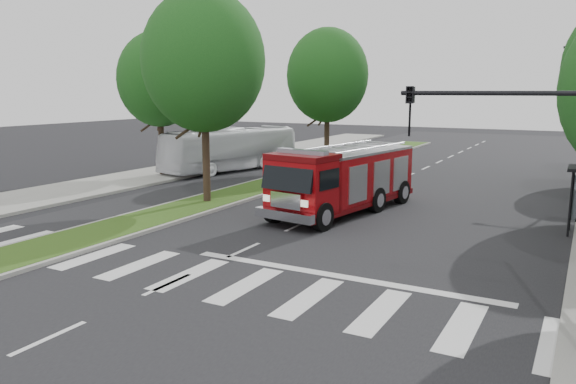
% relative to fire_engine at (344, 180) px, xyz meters
% --- Properties ---
extents(ground, '(140.00, 140.00, 0.00)m').
position_rel_fire_engine_xyz_m(ground, '(-0.61, -7.39, -1.50)').
color(ground, black).
rests_on(ground, ground).
extents(sidewalk_left, '(5.00, 80.00, 0.15)m').
position_rel_fire_engine_xyz_m(sidewalk_left, '(-15.11, 2.61, -1.43)').
color(sidewalk_left, gray).
rests_on(sidewalk_left, ground).
extents(median, '(3.00, 50.00, 0.15)m').
position_rel_fire_engine_xyz_m(median, '(-6.61, 10.61, -1.42)').
color(median, gray).
rests_on(median, ground).
extents(tree_median_near, '(5.80, 5.80, 10.16)m').
position_rel_fire_engine_xyz_m(tree_median_near, '(-6.61, -1.39, 5.31)').
color(tree_median_near, black).
rests_on(tree_median_near, ground).
extents(tree_median_far, '(5.60, 5.60, 9.72)m').
position_rel_fire_engine_xyz_m(tree_median_far, '(-6.61, 12.61, 4.99)').
color(tree_median_far, black).
rests_on(tree_median_far, ground).
extents(tree_left_mid, '(5.20, 5.20, 9.16)m').
position_rel_fire_engine_xyz_m(tree_left_mid, '(-14.61, 4.61, 4.66)').
color(tree_left_mid, black).
rests_on(tree_left_mid, ground).
extents(streetlight_right_near, '(4.08, 0.22, 8.00)m').
position_rel_fire_engine_xyz_m(streetlight_right_near, '(9.01, -10.89, 3.17)').
color(streetlight_right_near, black).
rests_on(streetlight_right_near, ground).
extents(fire_engine, '(4.07, 9.33, 3.13)m').
position_rel_fire_engine_xyz_m(fire_engine, '(0.00, 0.00, 0.00)').
color(fire_engine, '#560407').
rests_on(fire_engine, ground).
extents(city_bus, '(4.91, 11.08, 3.01)m').
position_rel_fire_engine_xyz_m(city_bus, '(-12.20, 8.96, 0.00)').
color(city_bus, silver).
rests_on(city_bus, ground).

